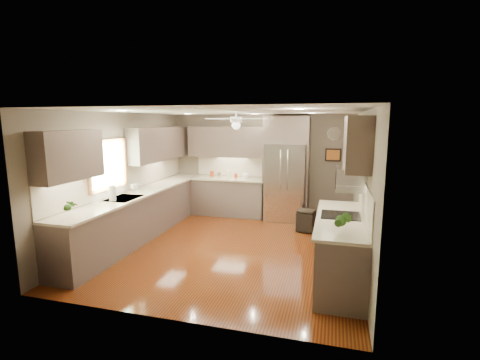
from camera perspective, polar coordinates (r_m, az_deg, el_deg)
The scene contains 28 objects.
floor at distance 6.64m, azimuth -1.34°, elevation -10.97°, with size 5.00×5.00×0.00m, color #431508.
ceiling at distance 6.21m, azimuth -1.43°, elevation 11.16°, with size 5.00×5.00×0.00m, color white.
wall_back at distance 8.70m, azimuth 3.34°, elevation 2.47°, with size 4.50×4.50×0.00m, color #6C6152.
wall_front at distance 4.03m, azimuth -11.67°, elevation -6.19°, with size 4.50×4.50×0.00m, color #6C6152.
wall_left at distance 7.27m, azimuth -18.64°, elevation 0.55°, with size 5.00×5.00×0.00m, color #6C6152.
wall_right at distance 6.07m, azimuth 19.44°, elevation -1.22°, with size 5.00×5.00×0.00m, color #6C6152.
canister_a at distance 8.81m, azimuth -4.61°, elevation 1.03°, with size 0.09×0.09×0.15m, color #9C3311.
canister_b at distance 8.69m, azimuth -3.36°, elevation 0.86°, with size 0.08×0.08×0.13m, color silver.
canister_c at distance 8.63m, azimuth -1.87°, elevation 0.94°, with size 0.12×0.12×0.19m, color beige.
canister_d at distance 8.58m, azimuth -0.68°, elevation 0.69°, with size 0.07×0.07×0.11m, color #9C3311.
soap_bottle at distance 7.30m, azimuth -16.80°, elevation -0.96°, with size 0.09×0.10×0.21m, color white.
potted_plant_left at distance 5.70m, azimuth -26.35°, elevation -3.83°, with size 0.18×0.12×0.33m, color #274E16.
potted_plant_right at distance 4.58m, azimuth 16.61°, elevation -6.40°, with size 0.18×0.14×0.32m, color #274E16.
bowl at distance 8.55m, azimuth 0.95°, elevation 0.44°, with size 0.22×0.22×0.06m, color beige.
left_run at distance 7.39m, azimuth -15.76°, elevation -5.24°, with size 0.65×4.70×1.45m.
back_run at distance 8.73m, azimuth -1.78°, elevation -2.60°, with size 1.85×0.65×1.45m.
uppers at distance 7.14m, azimuth -5.50°, elevation 5.88°, with size 4.50×4.70×0.95m.
window at distance 6.81m, azimuth -20.90°, elevation 2.38°, with size 0.05×1.12×0.92m.
sink at distance 6.75m, azimuth -18.58°, elevation -3.09°, with size 0.50×0.70×0.32m.
refrigerator at distance 8.26m, azimuth 7.60°, elevation 1.58°, with size 1.06×0.75×2.45m.
right_run at distance 5.47m, azimuth 16.16°, elevation -10.52°, with size 0.70×2.20×1.45m.
microwave at distance 5.47m, azimuth 17.63°, elevation 0.19°, with size 0.43×0.55×0.34m.
ceiling_fan at distance 6.50m, azimuth -0.65°, elevation 9.62°, with size 1.18×1.18×0.32m.
recessed_lights at distance 6.61m, azimuth -0.75°, elevation 11.02°, with size 2.84×3.14×0.01m.
wall_clock at distance 8.44m, azimuth 15.18°, elevation 7.38°, with size 0.30×0.03×0.30m.
framed_print at distance 8.46m, azimuth 15.03°, elevation 3.99°, with size 0.36×0.03×0.30m.
stool at distance 7.59m, azimuth 10.78°, elevation -6.58°, with size 0.41×0.41×0.45m.
paper_towel at distance 6.51m, azimuth -20.20°, elevation -2.08°, with size 0.12×0.12×0.29m.
Camera 1 is at (1.78, -5.95, 2.34)m, focal length 26.00 mm.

